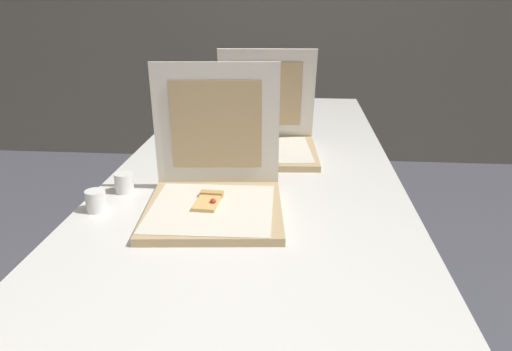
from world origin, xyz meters
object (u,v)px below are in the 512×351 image
Objects in this scene: cup_white_near_center at (124,183)px; cup_white_far at (205,133)px; table at (255,184)px; pizza_box_middle at (267,139)px; cup_white_near_left at (96,201)px; pizza_box_front at (214,190)px; cup_white_mid at (176,151)px.

cup_white_far is at bearing 75.73° from cup_white_near_center.
pizza_box_middle is (0.03, 0.22, 0.10)m from table.
table is 41.91× the size of cup_white_near_left.
pizza_box_middle reaches higher than cup_white_near_left.
table is at bearing -56.82° from cup_white_far.
cup_white_near_left is (-0.44, -0.56, -0.03)m from pizza_box_middle.
pizza_box_front is at bearing -77.23° from cup_white_far.
table is 0.44m from cup_white_near_center.
cup_white_near_left is at bearing -104.21° from cup_white_mid.
cup_white_mid is (0.08, 0.31, 0.00)m from cup_white_near_center.
cup_white_near_center is (-0.29, 0.09, -0.03)m from pizza_box_front.
cup_white_mid reaches higher than table.
pizza_box_middle is at bearing 46.13° from cup_white_near_center.
table is at bearing 28.27° from cup_white_near_center.
cup_white_mid is 0.47m from cup_white_near_left.
cup_white_near_center and cup_white_near_left have the same top height.
pizza_box_front is 6.75× the size of cup_white_far.
cup_white_mid is at bearing 75.79° from cup_white_near_left.
cup_white_near_center is 1.00× the size of cup_white_mid.
cup_white_near_left is at bearing -104.01° from cup_white_far.
cup_white_near_center is 1.00× the size of cup_white_near_left.
pizza_box_front is 1.02× the size of pizza_box_middle.
table is at bearing -20.50° from cup_white_mid.
table is 0.24m from pizza_box_middle.
cup_white_far is (0.18, 0.70, 0.00)m from cup_white_near_left.
pizza_box_middle reaches higher than cup_white_mid.
pizza_box_front reaches higher than cup_white_far.
pizza_box_front reaches higher than cup_white_near_center.
cup_white_far is at bearing 76.34° from cup_white_mid.
pizza_box_front is 0.68m from cup_white_far.
table is 0.54m from cup_white_near_left.
table is at bearing 39.74° from cup_white_near_left.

